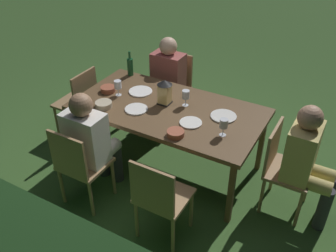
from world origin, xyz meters
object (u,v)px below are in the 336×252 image
at_px(person_in_mustard, 308,159).
at_px(plate_c, 223,116).
at_px(dining_table, 168,112).
at_px(plate_a, 136,109).
at_px(chair_side_left_b, 173,85).
at_px(lantern_centerpiece, 165,91).
at_px(plate_d, 141,91).
at_px(chair_side_right_a, 160,197).
at_px(wine_glass_a, 224,124).
at_px(green_bottle_on_table, 130,66).
at_px(chair_side_right_b, 79,164).
at_px(bowl_olives, 104,104).
at_px(chair_head_far, 79,100).
at_px(plate_b, 191,123).
at_px(wine_glass_b, 186,95).
at_px(person_in_cream, 91,139).
at_px(wine_glass_c, 118,85).
at_px(bowl_bread, 108,89).
at_px(person_in_rust, 166,80).
at_px(bowl_salad, 176,133).
at_px(chair_head_near, 283,165).

xyz_separation_m(person_in_mustard, plate_c, (0.84, -0.11, 0.11)).
distance_m(dining_table, plate_a, 0.32).
relative_size(chair_side_left_b, lantern_centerpiece, 3.28).
bearing_deg(plate_d, chair_side_right_a, 129.36).
bearing_deg(plate_a, wine_glass_a, -178.91).
xyz_separation_m(lantern_centerpiece, green_bottle_on_table, (0.68, -0.38, -0.04)).
distance_m(chair_side_right_b, bowl_olives, 0.67).
relative_size(lantern_centerpiece, wine_glass_a, 1.57).
bearing_deg(chair_head_far, plate_b, 174.55).
bearing_deg(wine_glass_b, wine_glass_a, 150.55).
distance_m(person_in_cream, plate_c, 1.28).
relative_size(wine_glass_b, bowl_olives, 0.99).
xyz_separation_m(wine_glass_c, bowl_bread, (0.15, -0.01, -0.09)).
distance_m(person_in_mustard, bowl_olives, 2.00).
xyz_separation_m(chair_side_right_a, wine_glass_a, (-0.23, -0.72, 0.38)).
relative_size(person_in_rust, plate_d, 4.55).
bearing_deg(bowl_salad, chair_side_right_b, 34.77).
distance_m(dining_table, plate_c, 0.57).
relative_size(person_in_rust, plate_b, 5.40).
height_order(lantern_centerpiece, bowl_olives, lantern_centerpiece).
distance_m(person_in_cream, plate_d, 0.84).
height_order(person_in_rust, bowl_olives, person_in_rust).
bearing_deg(wine_glass_a, chair_side_right_a, 71.99).
height_order(plate_b, bowl_olives, bowl_olives).
bearing_deg(bowl_olives, wine_glass_a, -173.91).
distance_m(chair_head_near, wine_glass_c, 1.83).
bearing_deg(chair_side_right_a, plate_b, -82.30).
distance_m(person_in_cream, bowl_bread, 0.75).
distance_m(person_in_rust, plate_c, 1.15).
bearing_deg(plate_d, bowl_bread, 26.74).
bearing_deg(lantern_centerpiece, green_bottle_on_table, -29.04).
bearing_deg(wine_glass_c, green_bottle_on_table, -70.69).
bearing_deg(chair_side_right_a, wine_glass_a, -108.01).
distance_m(green_bottle_on_table, bowl_olives, 0.76).
bearing_deg(bowl_olives, chair_head_far, -25.88).
relative_size(wine_glass_a, wine_glass_c, 1.00).
relative_size(chair_side_right_b, person_in_cream, 0.76).
height_order(chair_head_far, bowl_olives, chair_head_far).
distance_m(person_in_rust, plate_b, 1.14).
distance_m(chair_head_far, lantern_centerpiece, 1.20).
bearing_deg(plate_c, bowl_salad, 63.16).
distance_m(plate_d, bowl_bread, 0.35).
xyz_separation_m(person_in_cream, bowl_bread, (0.30, -0.68, 0.14)).
bearing_deg(lantern_centerpiece, dining_table, 141.13).
xyz_separation_m(chair_side_right_a, wine_glass_b, (0.30, -1.02, 0.38)).
bearing_deg(chair_head_near, bowl_salad, 23.38).
height_order(chair_head_far, person_in_rust, person_in_rust).
bearing_deg(plate_d, green_bottle_on_table, -41.95).
relative_size(dining_table, wine_glass_c, 11.29).
bearing_deg(dining_table, person_in_rust, -58.51).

